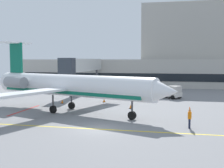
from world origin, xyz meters
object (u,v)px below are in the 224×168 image
Objects in this scene: baggage_tug at (51,87)px; belt_loader at (171,93)px; fuel_tank at (76,85)px; marshaller at (190,118)px; regional_jet at (66,85)px.

baggage_tug reaches higher than belt_loader.
fuel_tank reaches higher than marshaller.
fuel_tank reaches higher than baggage_tug.
baggage_tug is at bearing 169.45° from belt_loader.
fuel_tank is 33.83m from marshaller.
marshaller is at bearing -45.47° from baggage_tug.
baggage_tug is at bearing 134.53° from marshaller.
belt_loader is (12.48, 15.14, -2.28)m from regional_jet.
regional_jet is 4.36× the size of fuel_tank.
baggage_tug is 0.65× the size of fuel_tank.
marshaller is at bearing -52.73° from fuel_tank.
baggage_tug is 23.49m from belt_loader.
belt_loader is at bearing -17.50° from fuel_tank.
regional_jet reaches higher than fuel_tank.
belt_loader is at bearing 50.49° from regional_jet.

